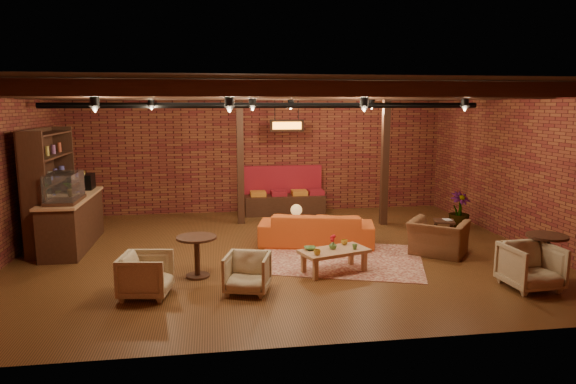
{
  "coord_description": "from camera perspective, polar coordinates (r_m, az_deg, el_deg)",
  "views": [
    {
      "loc": [
        -1.27,
        -9.68,
        2.87
      ],
      "look_at": [
        0.2,
        0.2,
        1.16
      ],
      "focal_mm": 32.0,
      "sensor_mm": 36.0,
      "label": 1
    }
  ],
  "objects": [
    {
      "name": "armchair_right",
      "position": [
        10.31,
        16.36,
        -4.27
      ],
      "size": [
        1.22,
        1.17,
        0.9
      ],
      "primitive_type": "imported",
      "rotation": [
        0.0,
        0.0,
        2.46
      ],
      "color": "brown",
      "rests_on": "floor"
    },
    {
      "name": "rug",
      "position": [
        9.79,
        5.72,
        -7.36
      ],
      "size": [
        3.63,
        3.18,
        0.01
      ],
      "primitive_type": "cube",
      "rotation": [
        0.0,
        0.0,
        -0.32
      ],
      "color": "maroon",
      "rests_on": "floor"
    },
    {
      "name": "round_table_left",
      "position": [
        8.76,
        -10.09,
        -6.32
      ],
      "size": [
        0.67,
        0.67,
        0.7
      ],
      "color": "black",
      "rests_on": "floor"
    },
    {
      "name": "floor",
      "position": [
        10.17,
        -0.95,
        -6.69
      ],
      "size": [
        10.0,
        10.0,
        0.0
      ],
      "primitive_type": "plane",
      "color": "#36220D",
      "rests_on": "ground"
    },
    {
      "name": "shelving_hutch",
      "position": [
        11.37,
        -24.85,
        0.35
      ],
      "size": [
        0.52,
        2.0,
        2.4
      ],
      "primitive_type": null,
      "color": "black",
      "rests_on": "ground"
    },
    {
      "name": "wall_left",
      "position": [
        10.45,
        -29.31,
        1.47
      ],
      "size": [
        0.02,
        8.0,
        3.2
      ],
      "primitive_type": "cube",
      "color": "maroon",
      "rests_on": "ground"
    },
    {
      "name": "plant_counter",
      "position": [
        11.33,
        -22.3,
        0.6
      ],
      "size": [
        0.35,
        0.39,
        0.3
      ],
      "primitive_type": "imported",
      "color": "#337F33",
      "rests_on": "service_counter"
    },
    {
      "name": "post_left",
      "position": [
        12.36,
        -5.32,
        3.76
      ],
      "size": [
        0.16,
        0.16,
        3.2
      ],
      "primitive_type": "cube",
      "color": "black",
      "rests_on": "ground"
    },
    {
      "name": "wall_front",
      "position": [
        5.95,
        4.06,
        -2.64
      ],
      "size": [
        10.0,
        0.02,
        3.2
      ],
      "primitive_type": "cube",
      "color": "maroon",
      "rests_on": "ground"
    },
    {
      "name": "ceiling_spotlights",
      "position": [
        9.76,
        -1.0,
        9.64
      ],
      "size": [
        6.4,
        4.4,
        0.28
      ],
      "primitive_type": null,
      "color": "black",
      "rests_on": "ceiling"
    },
    {
      "name": "sofa",
      "position": [
        10.62,
        3.17,
        -4.1
      ],
      "size": [
        2.48,
        1.41,
        0.68
      ],
      "primitive_type": "imported",
      "rotation": [
        0.0,
        0.0,
        2.92
      ],
      "color": "#C84E1B",
      "rests_on": "floor"
    },
    {
      "name": "service_counter",
      "position": [
        11.24,
        -22.9,
        -1.69
      ],
      "size": [
        0.8,
        2.5,
        1.6
      ],
      "primitive_type": null,
      "color": "black",
      "rests_on": "ground"
    },
    {
      "name": "plant_tall",
      "position": [
        12.46,
        18.7,
        1.9
      ],
      "size": [
        1.7,
        1.7,
        2.58
      ],
      "primitive_type": "imported",
      "rotation": [
        0.0,
        0.0,
        0.2
      ],
      "color": "#4C7F4C",
      "rests_on": "floor"
    },
    {
      "name": "ceiling",
      "position": [
        9.76,
        -1.0,
        11.64
      ],
      "size": [
        10.0,
        8.0,
        0.02
      ],
      "primitive_type": "cube",
      "color": "black",
      "rests_on": "wall_back"
    },
    {
      "name": "wall_back",
      "position": [
        13.79,
        -3.15,
        4.41
      ],
      "size": [
        10.0,
        0.02,
        3.2
      ],
      "primitive_type": "cube",
      "color": "maroon",
      "rests_on": "ground"
    },
    {
      "name": "side_table_book",
      "position": [
        11.31,
        16.94,
        -3.2
      ],
      "size": [
        0.53,
        0.53,
        0.48
      ],
      "rotation": [
        0.0,
        0.0,
        -0.33
      ],
      "color": "black",
      "rests_on": "floor"
    },
    {
      "name": "armchair_b",
      "position": [
        8.02,
        -4.54,
        -8.75
      ],
      "size": [
        0.8,
        0.77,
        0.67
      ],
      "primitive_type": "imported",
      "rotation": [
        0.0,
        0.0,
        -0.28
      ],
      "color": "beige",
      "rests_on": "floor"
    },
    {
      "name": "armchair_a",
      "position": [
        8.11,
        -15.51,
        -8.65
      ],
      "size": [
        0.76,
        0.8,
        0.73
      ],
      "primitive_type": "imported",
      "rotation": [
        0.0,
        0.0,
        1.42
      ],
      "color": "beige",
      "rests_on": "floor"
    },
    {
      "name": "armchair_far",
      "position": [
        8.97,
        25.4,
        -7.26
      ],
      "size": [
        0.81,
        0.77,
        0.79
      ],
      "primitive_type": "imported",
      "rotation": [
        0.0,
        0.0,
        0.06
      ],
      "color": "beige",
      "rests_on": "floor"
    },
    {
      "name": "wall_right",
      "position": [
        11.6,
        24.35,
        2.55
      ],
      "size": [
        0.02,
        8.0,
        3.2
      ],
      "primitive_type": "cube",
      "color": "maroon",
      "rests_on": "ground"
    },
    {
      "name": "coffee_table",
      "position": [
        8.93,
        5.06,
        -6.67
      ],
      "size": [
        1.3,
        0.92,
        0.65
      ],
      "rotation": [
        0.0,
        0.0,
        0.32
      ],
      "color": "#A7714E",
      "rests_on": "floor"
    },
    {
      "name": "post_right",
      "position": [
        12.43,
        10.72,
        3.67
      ],
      "size": [
        0.16,
        0.16,
        3.2
      ],
      "primitive_type": "cube",
      "color": "black",
      "rests_on": "ground"
    },
    {
      "name": "ceiling_beams",
      "position": [
        9.76,
        -1.0,
        10.93
      ],
      "size": [
        9.8,
        6.4,
        0.22
      ],
      "primitive_type": null,
      "color": "black",
      "rests_on": "ceiling"
    },
    {
      "name": "side_table_lamp",
      "position": [
        10.94,
        0.93,
        -2.32
      ],
      "size": [
        0.42,
        0.42,
        0.78
      ],
      "rotation": [
        0.0,
        0.0,
        -0.14
      ],
      "color": "black",
      "rests_on": "floor"
    },
    {
      "name": "banquette",
      "position": [
        13.57,
        -0.41,
        -0.36
      ],
      "size": [
        2.1,
        0.7,
        1.0
      ],
      "primitive_type": null,
      "color": "maroon",
      "rests_on": "ground"
    },
    {
      "name": "service_sign",
      "position": [
        12.92,
        -0.13,
        7.4
      ],
      "size": [
        0.86,
        0.06,
        0.3
      ],
      "primitive_type": "cube",
      "color": "orange",
      "rests_on": "ceiling"
    },
    {
      "name": "round_table_right",
      "position": [
        9.49,
        26.75,
        -5.77
      ],
      "size": [
        0.65,
        0.65,
        0.76
      ],
      "color": "black",
      "rests_on": "floor"
    },
    {
      "name": "ceiling_pipe",
      "position": [
        11.35,
        -2.06,
        9.6
      ],
      "size": [
        9.6,
        0.12,
        0.12
      ],
      "primitive_type": "cylinder",
      "rotation": [
        0.0,
        1.57,
        0.0
      ],
      "color": "black",
      "rests_on": "ceiling"
    }
  ]
}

